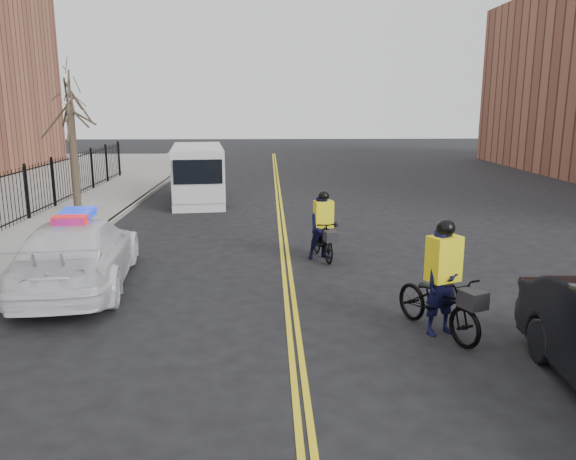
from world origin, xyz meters
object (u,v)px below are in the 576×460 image
at_px(cyclist_near, 442,294).
at_px(cyclist_far, 323,232).
at_px(police_cruiser, 78,253).
at_px(cargo_van, 198,175).

relative_size(cyclist_near, cyclist_far, 1.20).
xyz_separation_m(police_cruiser, cyclist_near, (7.46, -2.93, -0.06)).
height_order(cargo_van, cyclist_far, cargo_van).
bearing_deg(cyclist_far, cyclist_near, -83.32).
xyz_separation_m(cyclist_near, cyclist_far, (-1.66, 5.15, -0.00)).
relative_size(police_cruiser, cyclist_near, 2.50).
relative_size(police_cruiser, cargo_van, 0.97).
relative_size(police_cruiser, cyclist_far, 2.98).
bearing_deg(cargo_van, police_cruiser, -103.38).
distance_m(police_cruiser, cyclist_far, 6.21).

